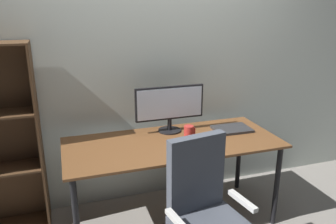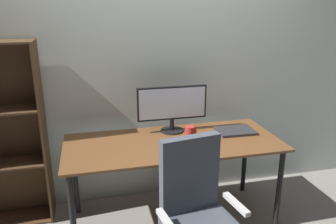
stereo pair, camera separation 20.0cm
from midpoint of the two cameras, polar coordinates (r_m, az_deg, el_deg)
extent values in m
plane|color=gray|center=(3.07, -1.17, -17.88)|extent=(12.00, 12.00, 0.00)
cube|color=beige|center=(3.06, -4.34, 8.50)|extent=(6.40, 0.10, 2.60)
cube|color=brown|center=(2.71, -1.27, -5.27)|extent=(1.73, 0.74, 0.02)
cylinder|color=black|center=(2.53, -17.63, -17.74)|extent=(0.04, 0.04, 0.72)
cylinder|color=black|center=(2.95, 16.17, -12.03)|extent=(0.04, 0.04, 0.72)
cylinder|color=black|center=(3.06, -17.91, -11.07)|extent=(0.04, 0.04, 0.72)
cylinder|color=black|center=(3.42, 10.35, -7.28)|extent=(0.04, 0.04, 0.72)
cylinder|color=black|center=(2.92, -1.70, -3.17)|extent=(0.20, 0.20, 0.01)
cylinder|color=black|center=(2.90, -1.71, -2.14)|extent=(0.04, 0.04, 0.10)
cube|color=black|center=(2.84, -1.74, 1.55)|extent=(0.60, 0.03, 0.29)
cube|color=silver|center=(2.83, -1.65, 1.47)|extent=(0.57, 0.01, 0.26)
cube|color=#B7BABC|center=(2.54, 1.13, -6.48)|extent=(0.29, 0.11, 0.02)
cube|color=black|center=(2.61, 5.33, -5.66)|extent=(0.06, 0.10, 0.03)
cylinder|color=#B72D28|center=(2.75, 1.48, -3.49)|extent=(0.08, 0.08, 0.11)
cube|color=#B72D28|center=(2.76, 2.42, -3.27)|extent=(0.02, 0.01, 0.06)
cube|color=#2D2D30|center=(2.98, 8.98, -2.90)|extent=(0.33, 0.24, 0.02)
cube|color=#474C56|center=(2.21, 2.20, -10.40)|extent=(0.41, 0.14, 0.52)
cube|color=silver|center=(2.06, -1.20, -18.28)|extent=(0.08, 0.26, 0.03)
cube|color=silver|center=(2.28, 10.04, -14.70)|extent=(0.08, 0.26, 0.03)
cube|color=#4C331E|center=(2.92, -22.88, -4.18)|extent=(0.02, 0.28, 1.54)
camera|label=1|loc=(0.10, -92.21, -0.72)|focal=35.74mm
camera|label=2|loc=(0.10, 87.79, 0.72)|focal=35.74mm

